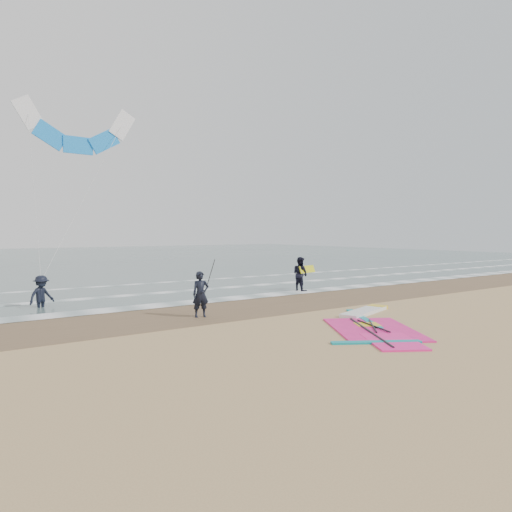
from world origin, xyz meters
TOP-DOWN VIEW (x-y plane):
  - ground at (0.00, 0.00)m, footprint 120.00×120.00m
  - sea_water at (0.00, 48.00)m, footprint 120.00×80.00m
  - wet_sand_band at (0.00, 6.00)m, footprint 120.00×5.00m
  - foam_waterline at (0.00, 10.44)m, footprint 120.00×9.15m
  - windsurf_rig at (0.59, 0.34)m, footprint 6.11×5.78m
  - person_standing at (-3.59, 4.90)m, footprint 0.69×0.53m
  - person_walking at (4.30, 8.61)m, footprint 0.80×0.97m
  - person_wading at (-8.11, 10.47)m, footprint 1.27×1.06m
  - held_pole at (-3.29, 4.90)m, footprint 0.17×0.86m
  - carried_kiteboard at (4.70, 8.51)m, footprint 1.30×0.51m
  - surf_kite at (-5.54, 14.69)m, footprint 6.12×4.35m

SIDE VIEW (x-z plane):
  - ground at x=0.00m, z-range 0.00..0.00m
  - wet_sand_band at x=0.00m, z-range 0.00..0.01m
  - sea_water at x=0.00m, z-range 0.00..0.02m
  - foam_waterline at x=0.00m, z-range 0.02..0.04m
  - windsurf_rig at x=0.59m, z-range -0.03..0.11m
  - person_standing at x=-3.59m, z-range 0.00..1.71m
  - person_wading at x=-8.11m, z-range 0.00..1.71m
  - person_walking at x=4.30m, z-range 0.00..1.84m
  - carried_kiteboard at x=4.70m, z-range 0.97..1.36m
  - held_pole at x=-3.29m, z-range 0.34..2.16m
  - surf_kite at x=-5.54m, z-range 3.94..12.65m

